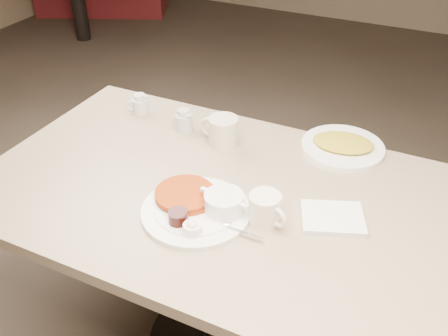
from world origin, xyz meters
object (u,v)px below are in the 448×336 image
at_px(hash_plate, 343,145).
at_px(coffee_mug_near, 265,209).
at_px(diner_table, 221,232).
at_px(creamer_right, 184,120).
at_px(creamer_left, 140,105).
at_px(main_plate, 200,206).
at_px(coffee_mug_far, 222,131).

bearing_deg(hash_plate, coffee_mug_near, -101.93).
bearing_deg(diner_table, coffee_mug_near, -24.07).
bearing_deg(creamer_right, diner_table, -43.85).
bearing_deg(coffee_mug_near, hash_plate, 78.07).
height_order(coffee_mug_near, creamer_right, coffee_mug_near).
bearing_deg(creamer_left, main_plate, -41.34).
distance_m(diner_table, coffee_mug_far, 0.35).
bearing_deg(creamer_right, coffee_mug_near, -37.40).
xyz_separation_m(main_plate, creamer_left, (-0.48, 0.42, 0.01)).
bearing_deg(coffee_mug_far, creamer_left, 170.93).
bearing_deg(creamer_left, creamer_right, -8.92).
bearing_deg(creamer_left, coffee_mug_near, -29.82).
distance_m(coffee_mug_far, creamer_left, 0.38).
distance_m(main_plate, creamer_right, 0.47).
distance_m(main_plate, creamer_left, 0.64).
bearing_deg(creamer_right, coffee_mug_far, -9.26).
distance_m(creamer_left, hash_plate, 0.77).
distance_m(diner_table, creamer_right, 0.44).
height_order(main_plate, coffee_mug_far, coffee_mug_far).
xyz_separation_m(coffee_mug_near, coffee_mug_far, (-0.29, 0.32, 0.00)).
relative_size(diner_table, creamer_left, 18.15).
xyz_separation_m(diner_table, coffee_mug_far, (-0.11, 0.24, 0.22)).
height_order(creamer_right, hash_plate, creamer_right).
bearing_deg(creamer_left, hash_plate, 6.52).
bearing_deg(creamer_right, main_plate, -55.16).
height_order(coffee_mug_far, creamer_left, coffee_mug_far).
height_order(main_plate, coffee_mug_near, coffee_mug_near).
bearing_deg(main_plate, creamer_left, 138.66).
relative_size(coffee_mug_far, creamer_right, 1.74).
height_order(creamer_left, hash_plate, creamer_left).
xyz_separation_m(diner_table, coffee_mug_near, (0.17, -0.08, 0.22)).
relative_size(diner_table, coffee_mug_far, 10.03).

